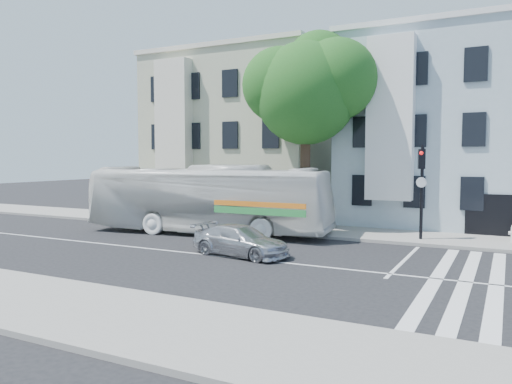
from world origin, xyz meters
The scene contains 10 objects.
ground centered at (0.00, 0.00, 0.00)m, with size 120.00×120.00×0.00m, color black.
sidewalk_far centered at (0.00, 8.00, 0.07)m, with size 80.00×4.00×0.15m, color gray.
sidewalk_near centered at (0.00, -8.00, 0.07)m, with size 80.00×4.00×0.15m, color gray.
building_left centered at (-7.00, 15.00, 5.50)m, with size 12.00×10.00×11.00m, color #A8AA8E.
building_right centered at (7.00, 15.00, 5.50)m, with size 12.00×10.00×11.00m, color #9EB2BC.
street_tree centered at (0.06, 8.74, 7.83)m, with size 7.30×5.90×11.10m.
bus centered at (-4.08, 4.95, 1.81)m, with size 13.03×3.05×3.63m, color silver.
sedan centered at (0.33, 0.48, 0.62)m, with size 4.29×1.74×1.24m, color silver.
hedge centered at (-2.94, 6.30, 0.50)m, with size 8.50×0.84×0.70m, color #30621F, non-canonical shape.
traffic_signal centered at (6.38, 7.14, 2.97)m, with size 0.46×0.54×4.60m.
Camera 1 is at (10.07, -17.21, 4.03)m, focal length 35.00 mm.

